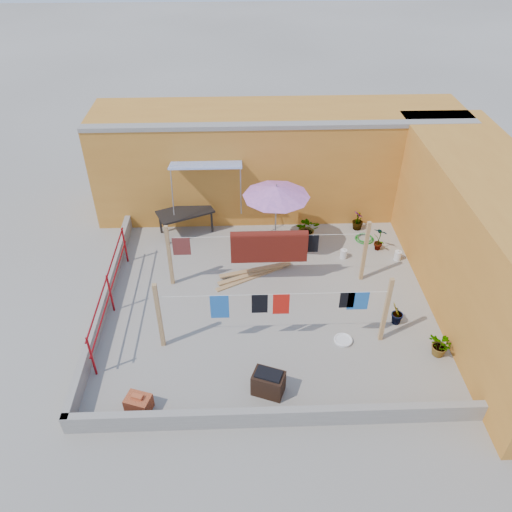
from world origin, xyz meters
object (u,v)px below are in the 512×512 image
Objects in this scene: brazier at (268,383)px; water_jug_a at (343,254)px; brick_stack at (139,403)px; patio_umbrella at (276,192)px; outdoor_table at (185,213)px; green_hose at (364,238)px; white_basin at (343,340)px; water_jug_b at (398,256)px; plant_back_a at (307,229)px.

water_jug_a is at bearing 62.44° from brazier.
brazier is at bearing 7.44° from brick_stack.
patio_umbrella is 2.66m from water_jug_a.
green_hose is at bearing -6.23° from outdoor_table.
outdoor_table reaches higher than brazier.
outdoor_table reaches higher than white_basin.
plant_back_a is (-2.42, 1.06, 0.24)m from water_jug_b.
patio_umbrella reaches higher than water_jug_b.
white_basin is at bearing -124.14° from water_jug_b.
water_jug_b is 1.25m from green_hose.
water_jug_b is at bearing -8.45° from patio_umbrella.
white_basin is at bearing -100.08° from water_jug_a.
plant_back_a is at bearing 29.36° from patio_umbrella.
water_jug_a is 0.97× the size of water_jug_b.
outdoor_table reaches higher than brick_stack.
outdoor_table is 5.65× the size of water_jug_b.
plant_back_a reaches higher than brazier.
patio_umbrella is 5.01× the size of white_basin.
patio_umbrella is at bearing 171.55° from water_jug_b.
patio_umbrella reaches higher than brick_stack.
water_jug_b is at bearing 48.67° from brazier.
plant_back_a reaches higher than white_basin.
water_jug_a is at bearing 79.92° from white_basin.
brazier reaches higher than green_hose.
white_basin is (1.34, -3.56, -1.91)m from patio_umbrella.
water_jug_a is (0.57, 3.19, 0.10)m from white_basin.
outdoor_table is at bearing 162.08° from water_jug_a.
green_hose is (-0.71, 1.02, -0.10)m from water_jug_b.
water_jug_b is 0.41× the size of plant_back_a.
plant_back_a reaches higher than water_jug_b.
white_basin is 0.78× the size of green_hose.
water_jug_a is 1.51m from water_jug_b.
water_jug_a is (1.91, -0.37, -1.82)m from patio_umbrella.
plant_back_a is (4.06, 5.81, 0.20)m from brick_stack.
water_jug_b reaches higher than white_basin.
white_basin is 1.38× the size of water_jug_b.
outdoor_table is (-2.59, 1.09, -1.28)m from patio_umbrella.
brazier is at bearing -120.25° from green_hose.
outdoor_table is 6.38m from brazier.
water_jug_b is (3.88, 4.41, -0.14)m from brazier.
brazier is (-0.46, -4.91, -1.67)m from patio_umbrella.
plant_back_a is at bearing 94.93° from white_basin.
water_jug_a reaches higher than green_hose.
plant_back_a is at bearing 134.98° from water_jug_a.
brazier is at bearing -117.56° from water_jug_a.
patio_umbrella is 3.89× the size of green_hose.
green_hose is (0.79, 0.88, -0.10)m from water_jug_a.
outdoor_table is 6.23m from water_jug_b.
brick_stack is 7.09m from plant_back_a.
patio_umbrella is 1.94m from plant_back_a.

